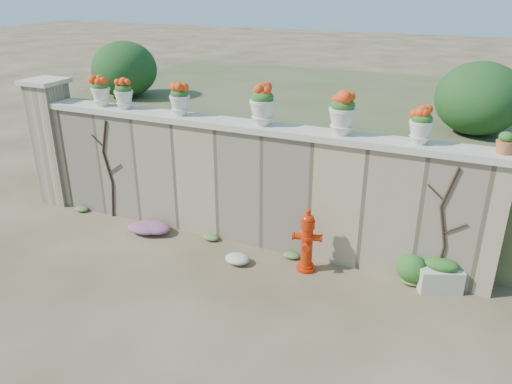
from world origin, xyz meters
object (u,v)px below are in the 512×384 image
at_px(fire_hydrant, 307,240).
at_px(urn_pot_0, 101,91).
at_px(terracotta_pot, 505,144).
at_px(planter_box, 440,275).

xyz_separation_m(fire_hydrant, urn_pot_0, (-4.15, 0.54, 1.84)).
relative_size(urn_pot_0, terracotta_pot, 1.88).
relative_size(fire_hydrant, urn_pot_0, 1.95).
distance_m(fire_hydrant, urn_pot_0, 4.57).
relative_size(fire_hydrant, terracotta_pot, 3.66).
distance_m(fire_hydrant, terracotta_pot, 3.05).
bearing_deg(fire_hydrant, terracotta_pot, -1.02).
bearing_deg(fire_hydrant, urn_pot_0, 159.22).
bearing_deg(urn_pot_0, planter_box, -2.40).
height_order(fire_hydrant, urn_pot_0, urn_pot_0).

